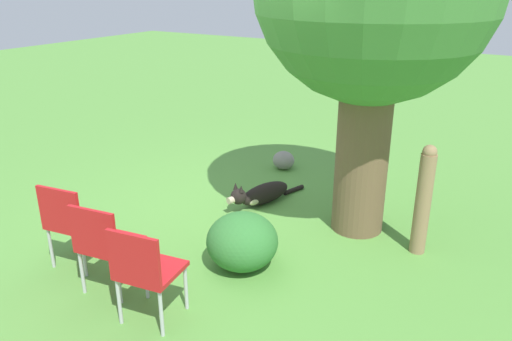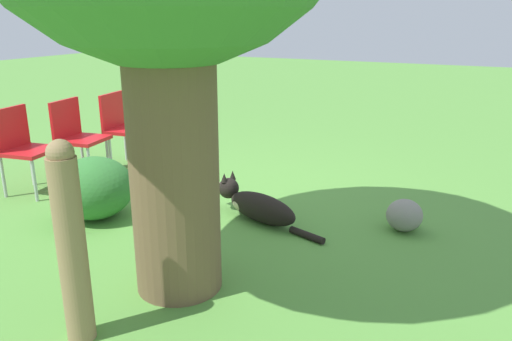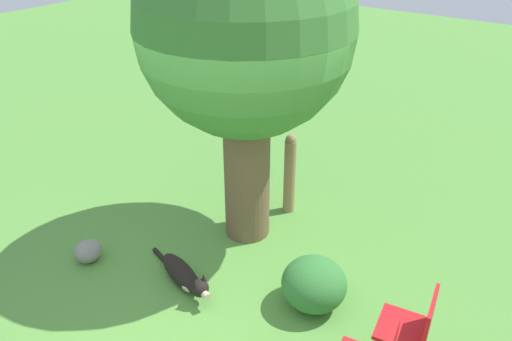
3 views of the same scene
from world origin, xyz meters
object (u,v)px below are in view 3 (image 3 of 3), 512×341
oak_tree (246,35)px  dog (184,276)px  fence_post (290,173)px  red_chair_2 (413,326)px

oak_tree → dog: 2.59m
fence_post → red_chair_2: bearing=-34.9°
dog → fence_post: size_ratio=1.05×
oak_tree → fence_post: 2.01m
dog → red_chair_2: (2.31, 0.36, 0.36)m
oak_tree → fence_post: oak_tree is taller
oak_tree → red_chair_2: oak_tree is taller
dog → red_chair_2: bearing=26.8°
dog → fence_post: bearing=103.9°
red_chair_2 → dog: bearing=0.4°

